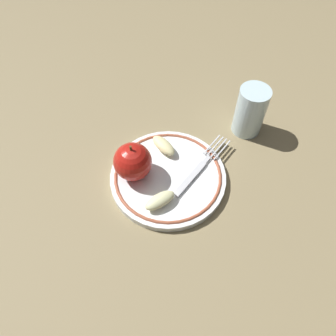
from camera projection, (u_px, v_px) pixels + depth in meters
name	position (u px, v px, depth m)	size (l,w,h in m)	color
ground_plane	(164.00, 173.00, 0.63)	(2.00, 2.00, 0.00)	#887753
plate	(168.00, 177.00, 0.61)	(0.22, 0.22, 0.02)	white
apple_red_whole	(133.00, 162.00, 0.58)	(0.07, 0.07, 0.08)	#B21B13
apple_slice_front	(160.00, 200.00, 0.56)	(0.06, 0.03, 0.02)	beige
apple_slice_back	(164.00, 145.00, 0.63)	(0.06, 0.03, 0.02)	beige
fork	(200.00, 167.00, 0.61)	(0.17, 0.03, 0.00)	silver
drinking_glass	(250.00, 111.00, 0.65)	(0.06, 0.06, 0.10)	silver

